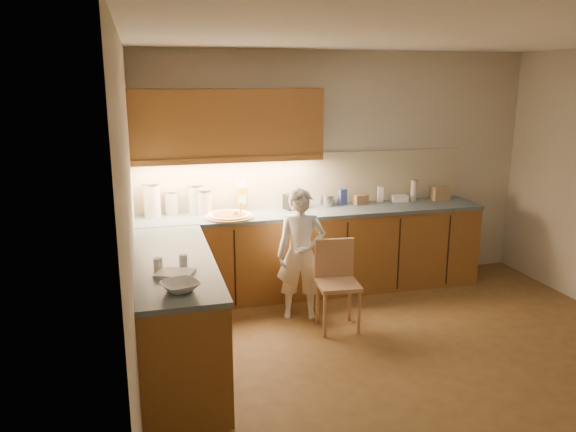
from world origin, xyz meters
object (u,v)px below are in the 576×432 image
(child, at_px, (301,254))
(toaster, at_px, (296,201))
(pizza_on_board, at_px, (229,216))
(wooden_chair, at_px, (337,278))
(oil_jug, at_px, (242,198))

(child, bearing_deg, toaster, 92.90)
(pizza_on_board, relative_size, child, 0.39)
(pizza_on_board, xyz_separation_m, child, (0.61, -0.53, -0.30))
(wooden_chair, height_order, oil_jug, oil_jug)
(wooden_chair, distance_m, oil_jug, 1.43)
(toaster, bearing_deg, wooden_chair, -99.25)
(wooden_chair, relative_size, toaster, 2.97)
(oil_jug, bearing_deg, pizza_on_board, -122.66)
(wooden_chair, xyz_separation_m, oil_jug, (-0.69, 1.11, 0.57))
(pizza_on_board, distance_m, oil_jug, 0.36)
(child, height_order, oil_jug, child)
(wooden_chair, height_order, toaster, toaster)
(child, xyz_separation_m, wooden_chair, (0.26, -0.30, -0.16))
(child, distance_m, oil_jug, 1.00)
(pizza_on_board, xyz_separation_m, toaster, (0.77, 0.23, 0.06))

